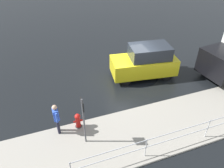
{
  "coord_description": "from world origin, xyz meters",
  "views": [
    {
      "loc": [
        4.88,
        10.17,
        7.6
      ],
      "look_at": [
        1.68,
        1.34,
        0.9
      ],
      "focal_mm": 35.0,
      "sensor_mm": 36.0,
      "label": 1
    }
  ],
  "objects_px": {
    "moving_hatchback": "(145,62)",
    "fire_hydrant": "(78,121)",
    "pedestrian": "(56,117)",
    "sign_post": "(83,115)"
  },
  "relations": [
    {
      "from": "moving_hatchback",
      "to": "fire_hydrant",
      "type": "xyz_separation_m",
      "value": [
        4.85,
        2.88,
        -0.63
      ]
    },
    {
      "from": "pedestrian",
      "to": "sign_post",
      "type": "height_order",
      "value": "sign_post"
    },
    {
      "from": "pedestrian",
      "to": "moving_hatchback",
      "type": "bearing_deg",
      "value": -153.26
    },
    {
      "from": "pedestrian",
      "to": "sign_post",
      "type": "distance_m",
      "value": 1.52
    },
    {
      "from": "moving_hatchback",
      "to": "fire_hydrant",
      "type": "bearing_deg",
      "value": 30.69
    },
    {
      "from": "moving_hatchback",
      "to": "pedestrian",
      "type": "xyz_separation_m",
      "value": [
        5.75,
        2.9,
        -0.07
      ]
    },
    {
      "from": "pedestrian",
      "to": "sign_post",
      "type": "relative_size",
      "value": 0.68
    },
    {
      "from": "pedestrian",
      "to": "fire_hydrant",
      "type": "bearing_deg",
      "value": -178.72
    },
    {
      "from": "moving_hatchback",
      "to": "sign_post",
      "type": "bearing_deg",
      "value": 39.04
    },
    {
      "from": "fire_hydrant",
      "to": "sign_post",
      "type": "xyz_separation_m",
      "value": [
        -0.1,
        0.97,
        1.18
      ]
    }
  ]
}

